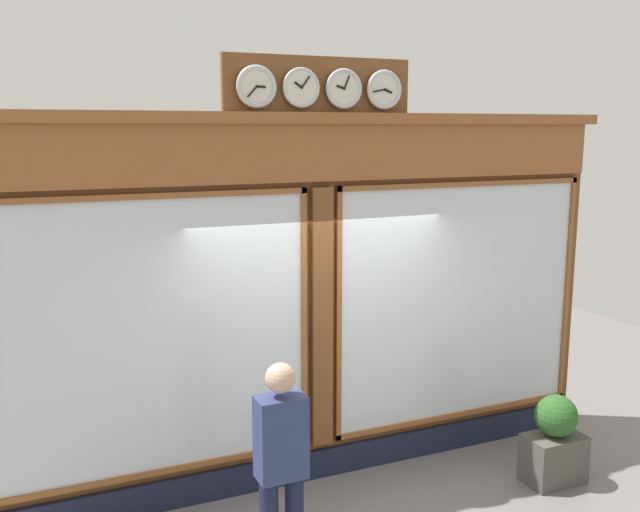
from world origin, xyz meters
name	(u,v)px	position (x,y,z in m)	size (l,w,h in m)	color
shop_facade	(315,298)	(0.00, -0.13, 1.75)	(6.23, 0.42, 3.94)	brown
pedestrian	(281,463)	(0.89, 1.34, 0.93)	(0.36, 0.22, 1.69)	#191E38
planter_box	(553,458)	(-1.99, 1.00, 0.23)	(0.56, 0.36, 0.46)	#4C4742
planter_shrub	(556,416)	(-1.99, 1.00, 0.66)	(0.40, 0.40, 0.40)	#285623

